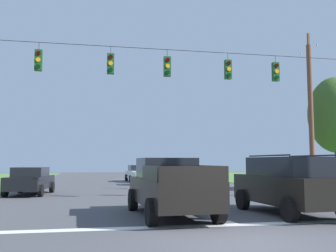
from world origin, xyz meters
name	(u,v)px	position (x,y,z in m)	size (l,w,h in m)	color
ground_plane	(241,242)	(0.00, 0.00, 0.00)	(120.00, 120.00, 0.00)	#47474C
stop_bar_stripe	(211,225)	(0.00, 2.28, 0.00)	(16.03, 0.45, 0.01)	white
lane_dash_0	(170,203)	(0.00, 8.28, 0.00)	(0.15, 2.50, 0.01)	white
lane_dash_1	(148,192)	(0.00, 15.04, 0.00)	(0.15, 2.50, 0.01)	white
lane_dash_2	(135,184)	(0.00, 22.84, 0.00)	(0.15, 2.50, 0.01)	white
lane_dash_3	(130,182)	(0.00, 26.73, 0.00)	(0.15, 2.50, 0.01)	white
lane_dash_4	(125,179)	(0.00, 32.69, 0.00)	(0.15, 2.50, 0.01)	white
overhead_signal_span	(164,108)	(-0.11, 9.09, 4.35)	(19.23, 0.31, 7.52)	brown
pickup_truck	(170,187)	(-0.78, 4.40, 0.97)	(2.48, 5.49, 1.95)	black
suv_black	(289,183)	(3.39, 4.00, 1.06)	(2.45, 4.91, 2.05)	black
distant_car_crossing_white	(160,175)	(1.93, 22.05, 0.79)	(4.44, 2.32, 1.52)	silver
distant_car_oncoming	(30,180)	(-6.77, 14.11, 0.79)	(2.35, 4.45, 1.52)	black
distant_car_far_parked	(138,173)	(0.73, 26.95, 0.79)	(2.18, 4.38, 1.52)	silver
utility_pole_mid_right	(311,114)	(9.69, 12.68, 4.71)	(0.30, 1.90, 9.82)	brown
tree_roadside_right	(336,115)	(12.07, 13.66, 4.85)	(3.50, 3.50, 7.35)	brown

